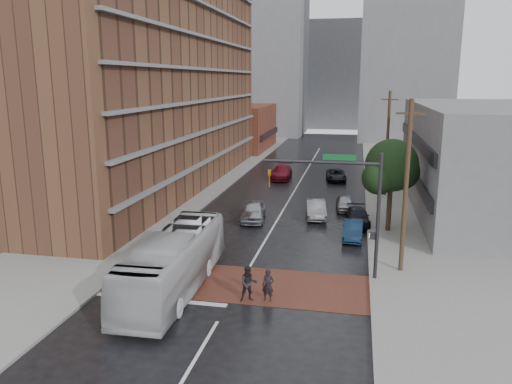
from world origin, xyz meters
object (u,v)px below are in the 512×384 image
at_px(car_travel_c, 281,172).
at_px(pedestrian_a, 268,285).
at_px(transit_bus, 174,262).
at_px(suv_travel, 336,175).
at_px(car_travel_a, 253,211).
at_px(car_travel_b, 316,209).
at_px(car_parked_far, 345,203).
at_px(car_parked_near, 353,230).
at_px(car_parked_mid, 358,216).
at_px(pedestrian_b, 249,284).

bearing_deg(car_travel_c, pedestrian_a, -83.15).
distance_m(transit_bus, suv_travel, 32.56).
height_order(transit_bus, suv_travel, transit_bus).
relative_size(car_travel_a, car_travel_c, 0.89).
bearing_deg(car_travel_b, car_parked_far, 44.76).
distance_m(car_parked_near, car_parked_mid, 3.86).
bearing_deg(pedestrian_a, car_travel_c, 99.12).
height_order(pedestrian_a, car_parked_mid, pedestrian_a).
xyz_separation_m(car_travel_b, car_parked_near, (3.03, -5.04, -0.09)).
distance_m(suv_travel, car_parked_near, 20.98).
distance_m(transit_bus, car_parked_far, 20.69).
bearing_deg(pedestrian_b, suv_travel, 65.48).
relative_size(suv_travel, car_parked_mid, 1.08).
relative_size(car_travel_b, suv_travel, 0.98).
relative_size(car_travel_c, suv_travel, 1.15).
relative_size(car_travel_b, car_travel_c, 0.85).
height_order(car_travel_a, car_parked_near, car_travel_a).
relative_size(transit_bus, pedestrian_b, 6.09).
bearing_deg(car_travel_b, car_parked_near, -66.94).
xyz_separation_m(pedestrian_a, car_travel_b, (1.05, 16.25, -0.12)).
xyz_separation_m(transit_bus, suv_travel, (7.07, 31.77, -0.96)).
bearing_deg(pedestrian_a, car_parked_near, 71.69).
xyz_separation_m(pedestrian_b, car_parked_near, (5.04, 11.40, -0.30)).
relative_size(car_travel_b, car_parked_mid, 1.05).
bearing_deg(pedestrian_b, car_travel_c, 76.38).
height_order(car_travel_b, car_parked_mid, car_travel_b).
distance_m(car_travel_b, car_parked_far, 3.71).
distance_m(car_travel_b, suv_travel, 15.86).
distance_m(pedestrian_a, car_travel_c, 32.21).
bearing_deg(car_parked_near, transit_bus, -129.16).
height_order(car_parked_mid, car_parked_far, car_parked_far).
xyz_separation_m(transit_bus, car_parked_mid, (9.50, 14.74, -0.98)).
distance_m(car_parked_mid, car_parked_far, 4.29).
distance_m(pedestrian_a, car_parked_near, 11.93).
height_order(transit_bus, pedestrian_a, transit_bus).
bearing_deg(car_travel_c, pedestrian_b, -84.89).
bearing_deg(car_parked_near, suv_travel, 96.71).
distance_m(car_travel_c, suv_travel, 6.15).
relative_size(car_travel_c, car_parked_far, 1.41).
xyz_separation_m(car_travel_a, car_parked_far, (7.10, 4.71, -0.16)).
height_order(pedestrian_b, car_travel_b, pedestrian_b).
bearing_deg(car_travel_c, car_travel_b, -72.18).
xyz_separation_m(car_parked_near, car_parked_mid, (0.32, 3.85, -0.03)).
height_order(car_parked_near, car_parked_far, car_parked_near).
bearing_deg(car_parked_far, car_parked_near, -89.28).
relative_size(pedestrian_b, car_travel_c, 0.36).
distance_m(pedestrian_a, suv_travel, 32.14).
relative_size(transit_bus, car_parked_near, 2.97).
bearing_deg(suv_travel, transit_bus, -108.94).
xyz_separation_m(pedestrian_b, car_travel_a, (-2.84, 14.67, -0.15)).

